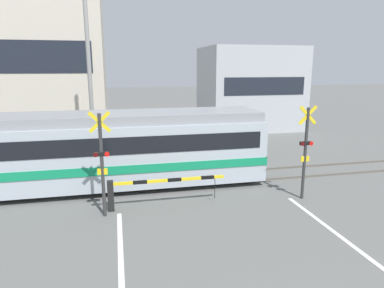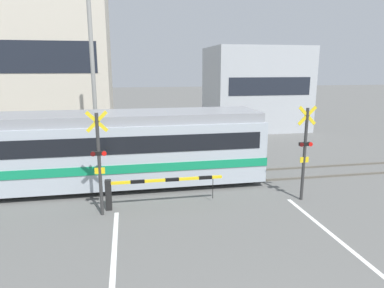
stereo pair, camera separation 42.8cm
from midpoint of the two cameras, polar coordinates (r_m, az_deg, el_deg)
The scene contains 11 objects.
rail_track_near at distance 14.03m, azimuth 1.36°, elevation -6.79°, with size 50.00×0.10×0.08m.
rail_track_far at distance 15.36m, azimuth 0.24°, elevation -5.03°, with size 50.00×0.10×0.08m.
commuter_train at distance 14.26m, azimuth -21.34°, elevation -0.85°, with size 16.52×2.87×2.97m.
crossing_barrier_near at distance 11.82m, azimuth -7.51°, elevation -7.11°, with size 4.02×0.20×1.05m.
crossing_barrier_far at distance 17.58m, azimuth 6.19°, elevation -0.45°, with size 4.02×0.20×1.05m.
crossing_signal_left at distance 11.13m, azimuth -14.17°, elevation -2.44°, with size 0.68×0.15×3.42m.
crossing_signal_right at distance 12.77m, azimuth 19.20°, elevation -0.82°, with size 0.68×0.15×3.42m.
pedestrian at distance 20.72m, azimuth 0.91°, elevation 2.24°, with size 0.38×0.22×1.66m.
building_left_of_street at distance 25.90m, azimuth -22.03°, elevation 12.06°, with size 7.92×5.78×9.66m.
building_right_of_street at distance 27.39m, azimuth 10.88°, elevation 9.10°, with size 7.12×5.78×6.19m.
utility_pole_streetside at distance 18.94m, azimuth -15.49°, elevation 10.38°, with size 0.22×0.22×8.20m.
Camera 2 is at (-2.58, -2.76, 4.73)m, focal length 32.00 mm.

